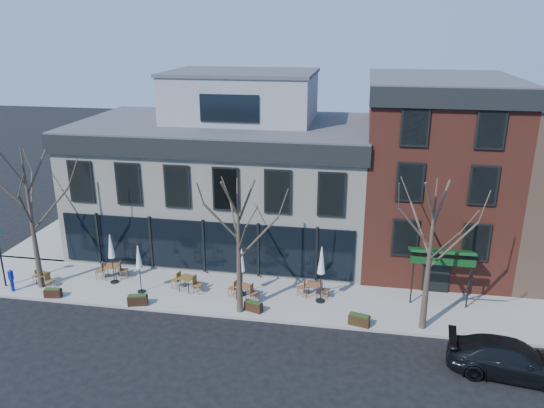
% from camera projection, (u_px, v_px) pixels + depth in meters
% --- Properties ---
extents(ground, '(120.00, 120.00, 0.00)m').
position_uv_depth(ground, '(206.00, 275.00, 31.15)').
color(ground, black).
rests_on(ground, ground).
extents(sidewalk_front, '(33.50, 4.70, 0.15)m').
position_uv_depth(sidewalk_front, '(252.00, 296.00, 28.59)').
color(sidewalk_front, gray).
rests_on(sidewalk_front, ground).
extents(sidewalk_side, '(4.50, 12.00, 0.15)m').
position_uv_depth(sidewalk_side, '(80.00, 226.00, 38.56)').
color(sidewalk_side, gray).
rests_on(sidewalk_side, ground).
extents(corner_building, '(18.39, 10.39, 11.10)m').
position_uv_depth(corner_building, '(226.00, 175.00, 34.35)').
color(corner_building, silver).
rests_on(corner_building, ground).
extents(red_brick_building, '(8.20, 11.78, 11.18)m').
position_uv_depth(red_brick_building, '(434.00, 171.00, 31.87)').
color(red_brick_building, brown).
rests_on(red_brick_building, ground).
extents(tree_corner, '(3.93, 3.98, 7.92)m').
position_uv_depth(tree_corner, '(31.00, 217.00, 28.18)').
color(tree_corner, '#382B21').
rests_on(tree_corner, sidewalk_front).
extents(tree_mid, '(3.50, 3.55, 7.04)m').
position_uv_depth(tree_mid, '(239.00, 245.00, 25.80)').
color(tree_mid, '#382B21').
rests_on(tree_mid, sidewalk_front).
extents(tree_right, '(3.72, 3.77, 7.48)m').
position_uv_depth(tree_right, '(430.00, 254.00, 24.26)').
color(tree_right, '#382B21').
rests_on(tree_right, sidewalk_front).
extents(sign_pole, '(0.50, 0.10, 3.40)m').
position_uv_depth(sign_pole, '(0.00, 254.00, 28.93)').
color(sign_pole, black).
rests_on(sign_pole, sidewalk_front).
extents(parked_sedan, '(5.37, 2.71, 1.50)m').
position_uv_depth(parked_sedan, '(511.00, 359.00, 22.10)').
color(parked_sedan, black).
rests_on(parked_sedan, ground).
extents(call_box, '(0.26, 0.26, 1.29)m').
position_uv_depth(call_box, '(11.00, 280.00, 28.80)').
color(call_box, '#0B1997').
rests_on(call_box, sidewalk_front).
extents(cafe_set_0, '(1.61, 0.96, 0.83)m').
position_uv_depth(cafe_set_0, '(43.00, 278.00, 29.57)').
color(cafe_set_0, brown).
rests_on(cafe_set_0, sidewalk_front).
extents(cafe_set_1, '(1.91, 0.90, 0.98)m').
position_uv_depth(cafe_set_1, '(112.00, 270.00, 30.30)').
color(cafe_set_1, brown).
rests_on(cafe_set_1, sidewalk_front).
extents(cafe_set_2, '(1.92, 0.92, 0.99)m').
position_uv_depth(cafe_set_2, '(187.00, 282.00, 28.90)').
color(cafe_set_2, brown).
rests_on(cafe_set_2, sidewalk_front).
extents(cafe_set_3, '(1.82, 0.88, 0.93)m').
position_uv_depth(cafe_set_3, '(243.00, 290.00, 28.06)').
color(cafe_set_3, brown).
rests_on(cafe_set_3, sidewalk_front).
extents(cafe_set_5, '(1.77, 0.77, 0.92)m').
position_uv_depth(cafe_set_5, '(313.00, 289.00, 28.26)').
color(cafe_set_5, brown).
rests_on(cafe_set_5, sidewalk_front).
extents(umbrella_0, '(0.47, 0.47, 2.92)m').
position_uv_depth(umbrella_0, '(111.00, 249.00, 29.30)').
color(umbrella_0, black).
rests_on(umbrella_0, sidewalk_front).
extents(umbrella_1, '(0.44, 0.44, 2.77)m').
position_uv_depth(umbrella_1, '(139.00, 259.00, 28.25)').
color(umbrella_1, black).
rests_on(umbrella_1, sidewalk_front).
extents(umbrella_2, '(0.43, 0.43, 2.67)m').
position_uv_depth(umbrella_2, '(242.00, 263.00, 28.00)').
color(umbrella_2, black).
rests_on(umbrella_2, sidewalk_front).
extents(umbrella_4, '(0.50, 0.50, 3.12)m').
position_uv_depth(umbrella_4, '(321.00, 263.00, 27.19)').
color(umbrella_4, black).
rests_on(umbrella_4, sidewalk_front).
extents(planter_0, '(0.93, 0.48, 0.50)m').
position_uv_depth(planter_0, '(53.00, 293.00, 28.28)').
color(planter_0, black).
rests_on(planter_0, sidewalk_front).
extents(planter_1, '(1.08, 0.64, 0.57)m').
position_uv_depth(planter_1, '(138.00, 300.00, 27.48)').
color(planter_1, black).
rests_on(planter_1, sidewalk_front).
extents(planter_2, '(1.01, 0.65, 0.52)m').
position_uv_depth(planter_2, '(253.00, 306.00, 26.91)').
color(planter_2, black).
rests_on(planter_2, sidewalk_front).
extents(planter_3, '(1.09, 0.63, 0.57)m').
position_uv_depth(planter_3, '(359.00, 320.00, 25.63)').
color(planter_3, '#332211').
rests_on(planter_3, sidewalk_front).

